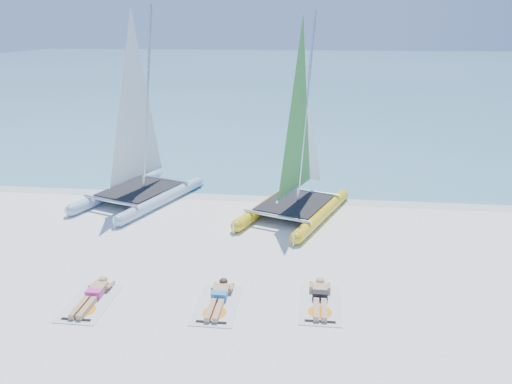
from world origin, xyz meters
TOP-DOWN VIEW (x-y plane):
  - ground at (0.00, 0.00)m, footprint 140.00×140.00m
  - sea at (0.00, 63.00)m, footprint 140.00×115.00m
  - wet_sand_strip at (0.00, 5.50)m, footprint 140.00×1.40m
  - catamaran_blue at (-3.89, 4.55)m, footprint 4.22×5.90m
  - catamaran_yellow at (2.16, 4.14)m, footprint 4.12×5.71m
  - towel_a at (-2.63, -2.82)m, footprint 1.00×1.85m
  - sunbather_a at (-2.63, -2.63)m, footprint 0.37×1.73m
  - towel_b at (0.43, -2.57)m, footprint 1.00×1.85m
  - sunbather_b at (0.43, -2.38)m, footprint 0.37×1.73m
  - towel_c at (2.86, -2.25)m, footprint 1.00×1.85m
  - sunbather_c at (2.86, -2.06)m, footprint 0.37×1.73m

SIDE VIEW (x-z plane):
  - ground at x=0.00m, z-range 0.00..0.00m
  - wet_sand_strip at x=0.00m, z-range 0.00..0.01m
  - sea at x=0.00m, z-range 0.00..0.01m
  - towel_a at x=-2.63m, z-range 0.00..0.02m
  - towel_b at x=0.43m, z-range 0.00..0.02m
  - towel_c at x=2.86m, z-range 0.00..0.02m
  - sunbather_a at x=-2.63m, z-range -0.01..0.25m
  - sunbather_b at x=0.43m, z-range -0.01..0.25m
  - sunbather_c at x=2.86m, z-range -0.01..0.25m
  - catamaran_blue at x=-3.89m, z-range -1.47..5.83m
  - catamaran_yellow at x=2.16m, z-range -1.31..5.76m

